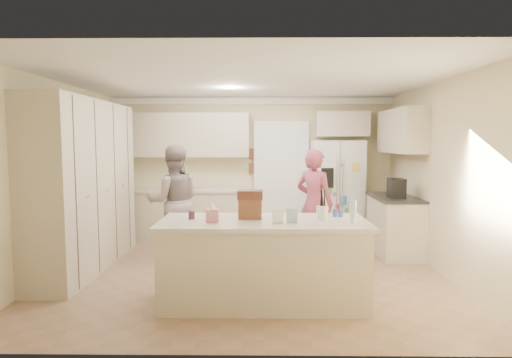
{
  "coord_description": "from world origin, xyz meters",
  "views": [
    {
      "loc": [
        0.17,
        -5.74,
        1.79
      ],
      "look_at": [
        0.1,
        0.35,
        1.25
      ],
      "focal_mm": 30.0,
      "sensor_mm": 36.0,
      "label": 1
    }
  ],
  "objects_px": {
    "island_base": "(263,263)",
    "utensil_crock": "(322,213)",
    "coffee_maker": "(396,188)",
    "dollhouse_body": "(250,209)",
    "tissue_box": "(213,215)",
    "refrigerator": "(336,190)",
    "teen_boy": "(174,202)",
    "teen_girl": "(314,204)"
  },
  "relations": [
    {
      "from": "utensil_crock",
      "to": "teen_boy",
      "type": "xyz_separation_m",
      "value": [
        -2.02,
        1.81,
        -0.14
      ]
    },
    {
      "from": "tissue_box",
      "to": "refrigerator",
      "type": "bearing_deg",
      "value": 59.85
    },
    {
      "from": "coffee_maker",
      "to": "utensil_crock",
      "type": "xyz_separation_m",
      "value": [
        -1.4,
        -1.85,
        -0.07
      ]
    },
    {
      "from": "island_base",
      "to": "utensil_crock",
      "type": "xyz_separation_m",
      "value": [
        0.65,
        0.05,
        0.56
      ]
    },
    {
      "from": "island_base",
      "to": "dollhouse_body",
      "type": "height_order",
      "value": "dollhouse_body"
    },
    {
      "from": "teen_girl",
      "to": "island_base",
      "type": "bearing_deg",
      "value": 102.45
    },
    {
      "from": "tissue_box",
      "to": "teen_boy",
      "type": "xyz_separation_m",
      "value": [
        -0.82,
        1.96,
        -0.13
      ]
    },
    {
      "from": "utensil_crock",
      "to": "teen_girl",
      "type": "height_order",
      "value": "teen_girl"
    },
    {
      "from": "refrigerator",
      "to": "teen_girl",
      "type": "xyz_separation_m",
      "value": [
        -0.56,
        -1.32,
        -0.06
      ]
    },
    {
      "from": "dollhouse_body",
      "to": "coffee_maker",
      "type": "bearing_deg",
      "value": 39.29
    },
    {
      "from": "refrigerator",
      "to": "dollhouse_body",
      "type": "relative_size",
      "value": 6.92
    },
    {
      "from": "island_base",
      "to": "tissue_box",
      "type": "relative_size",
      "value": 15.71
    },
    {
      "from": "teen_boy",
      "to": "teen_girl",
      "type": "distance_m",
      "value": 2.16
    },
    {
      "from": "tissue_box",
      "to": "dollhouse_body",
      "type": "bearing_deg",
      "value": 26.57
    },
    {
      "from": "refrigerator",
      "to": "utensil_crock",
      "type": "xyz_separation_m",
      "value": [
        -0.7,
        -3.12,
        0.1
      ]
    },
    {
      "from": "refrigerator",
      "to": "tissue_box",
      "type": "bearing_deg",
      "value": -123.81
    },
    {
      "from": "coffee_maker",
      "to": "dollhouse_body",
      "type": "bearing_deg",
      "value": -140.71
    },
    {
      "from": "dollhouse_body",
      "to": "teen_boy",
      "type": "height_order",
      "value": "teen_boy"
    },
    {
      "from": "coffee_maker",
      "to": "teen_boy",
      "type": "bearing_deg",
      "value": -179.3
    },
    {
      "from": "refrigerator",
      "to": "island_base",
      "type": "height_order",
      "value": "refrigerator"
    },
    {
      "from": "dollhouse_body",
      "to": "teen_girl",
      "type": "distance_m",
      "value": 1.99
    },
    {
      "from": "refrigerator",
      "to": "teen_girl",
      "type": "distance_m",
      "value": 1.44
    },
    {
      "from": "refrigerator",
      "to": "coffee_maker",
      "type": "relative_size",
      "value": 6.0
    },
    {
      "from": "coffee_maker",
      "to": "utensil_crock",
      "type": "height_order",
      "value": "coffee_maker"
    },
    {
      "from": "teen_girl",
      "to": "refrigerator",
      "type": "bearing_deg",
      "value": -77.41
    },
    {
      "from": "refrigerator",
      "to": "teen_boy",
      "type": "relative_size",
      "value": 1.04
    },
    {
      "from": "refrigerator",
      "to": "teen_girl",
      "type": "height_order",
      "value": "refrigerator"
    },
    {
      "from": "island_base",
      "to": "dollhouse_body",
      "type": "xyz_separation_m",
      "value": [
        -0.15,
        0.1,
        0.6
      ]
    },
    {
      "from": "island_base",
      "to": "tissue_box",
      "type": "xyz_separation_m",
      "value": [
        -0.55,
        -0.1,
        0.56
      ]
    },
    {
      "from": "island_base",
      "to": "utensil_crock",
      "type": "distance_m",
      "value": 0.86
    },
    {
      "from": "utensil_crock",
      "to": "teen_boy",
      "type": "height_order",
      "value": "teen_boy"
    },
    {
      "from": "tissue_box",
      "to": "teen_girl",
      "type": "xyz_separation_m",
      "value": [
        1.34,
        1.95,
        -0.16
      ]
    },
    {
      "from": "island_base",
      "to": "refrigerator",
      "type": "bearing_deg",
      "value": 66.94
    },
    {
      "from": "island_base",
      "to": "utensil_crock",
      "type": "relative_size",
      "value": 14.67
    },
    {
      "from": "coffee_maker",
      "to": "island_base",
      "type": "height_order",
      "value": "coffee_maker"
    },
    {
      "from": "dollhouse_body",
      "to": "utensil_crock",
      "type": "bearing_deg",
      "value": -3.58
    },
    {
      "from": "dollhouse_body",
      "to": "teen_girl",
      "type": "xyz_separation_m",
      "value": [
        0.94,
        1.75,
        -0.2
      ]
    },
    {
      "from": "utensil_crock",
      "to": "tissue_box",
      "type": "height_order",
      "value": "utensil_crock"
    },
    {
      "from": "coffee_maker",
      "to": "tissue_box",
      "type": "distance_m",
      "value": 3.28
    },
    {
      "from": "tissue_box",
      "to": "dollhouse_body",
      "type": "xyz_separation_m",
      "value": [
        0.4,
        0.2,
        0.04
      ]
    },
    {
      "from": "tissue_box",
      "to": "teen_girl",
      "type": "distance_m",
      "value": 2.37
    },
    {
      "from": "utensil_crock",
      "to": "dollhouse_body",
      "type": "xyz_separation_m",
      "value": [
        -0.8,
        0.05,
        0.04
      ]
    }
  ]
}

